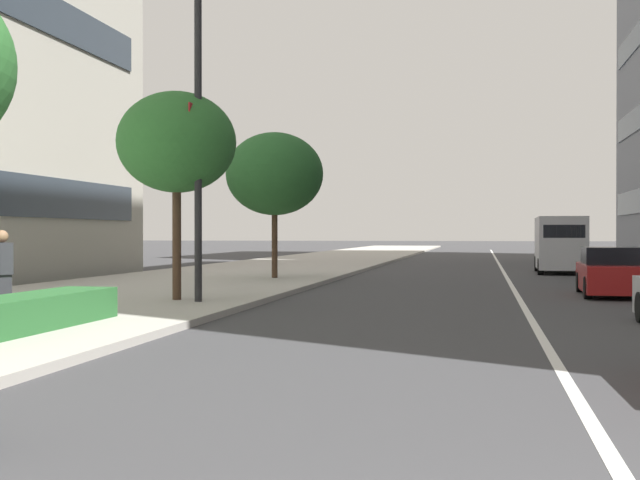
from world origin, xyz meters
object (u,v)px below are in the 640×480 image
at_px(car_mid_block_traffic, 613,273).
at_px(street_tree_near_plaza_corner, 275,174).
at_px(delivery_van_ahead, 560,243).
at_px(street_lamp_with_banners, 211,105).
at_px(street_tree_mid_sidewalk, 177,143).
at_px(pedestrian_on_plaza, 2,275).

xyz_separation_m(car_mid_block_traffic, street_tree_near_plaza_corner, (4.93, 11.35, 3.37)).
distance_m(delivery_van_ahead, street_tree_near_plaza_corner, 14.52).
xyz_separation_m(delivery_van_ahead, street_tree_near_plaza_corner, (-8.94, 11.13, 2.67)).
height_order(street_lamp_with_banners, street_tree_near_plaza_corner, street_lamp_with_banners).
distance_m(street_tree_mid_sidewalk, pedestrian_on_plaza, 6.33).
height_order(car_mid_block_traffic, street_tree_near_plaza_corner, street_tree_near_plaza_corner).
height_order(car_mid_block_traffic, street_tree_mid_sidewalk, street_tree_mid_sidewalk).
xyz_separation_m(delivery_van_ahead, street_lamp_with_banners, (-19.82, 9.94, 3.56)).
bearing_deg(street_tree_mid_sidewalk, pedestrian_on_plaza, 165.03).
distance_m(delivery_van_ahead, pedestrian_on_plaza, 27.68).
distance_m(delivery_van_ahead, street_tree_mid_sidewalk, 22.43).
bearing_deg(delivery_van_ahead, street_lamp_with_banners, 154.74).
bearing_deg(car_mid_block_traffic, street_tree_mid_sidewalk, 118.33).
bearing_deg(street_lamp_with_banners, street_tree_mid_sidewalk, 66.39).
height_order(car_mid_block_traffic, delivery_van_ahead, delivery_van_ahead).
relative_size(street_tree_mid_sidewalk, street_tree_near_plaza_corner, 0.96).
xyz_separation_m(street_lamp_with_banners, street_tree_near_plaza_corner, (10.89, 1.19, -0.89)).
bearing_deg(street_tree_near_plaza_corner, pedestrian_on_plaza, 175.29).
bearing_deg(street_lamp_with_banners, street_tree_near_plaza_corner, 6.23).
height_order(street_lamp_with_banners, street_tree_mid_sidewalk, street_lamp_with_banners).
relative_size(street_tree_mid_sidewalk, pedestrian_on_plaza, 3.02).
bearing_deg(pedestrian_on_plaza, delivery_van_ahead, 5.93).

